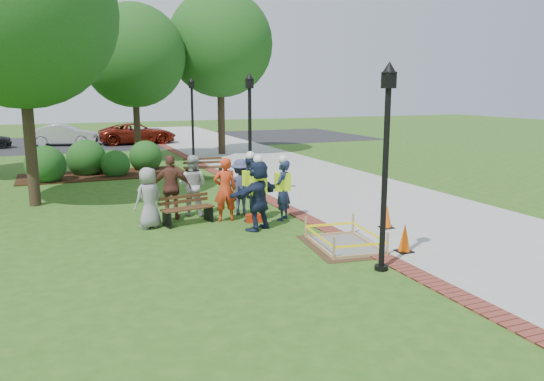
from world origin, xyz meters
name	(u,v)px	position (x,y,z in m)	size (l,w,h in m)	color
ground	(272,239)	(0.00, 0.00, 0.00)	(100.00, 100.00, 0.00)	#285116
sidewalk	(290,171)	(5.00, 10.00, 0.01)	(6.00, 60.00, 0.02)	#9E9E99
brick_edging	(222,175)	(1.75, 10.00, 0.01)	(0.50, 60.00, 0.03)	maroon
mulch_bed	(104,175)	(-3.00, 12.00, 0.02)	(7.00, 3.00, 0.05)	#381E0F
parking_lot	(129,141)	(0.00, 27.00, 0.00)	(36.00, 12.00, 0.01)	black
wet_concrete_pad	(344,237)	(1.38, -1.22, 0.23)	(1.97, 2.49, 0.55)	#47331E
bench_near	(188,215)	(-1.59, 2.32, 0.25)	(1.54, 0.78, 0.79)	brown
bench_far	(204,172)	(0.78, 9.40, 0.28)	(1.68, 0.73, 0.88)	#582F1E
cone_front	(405,239)	(2.42, -2.19, 0.34)	(0.35, 0.35, 0.70)	black
cone_back	(387,217)	(3.27, -0.23, 0.32)	(0.34, 0.34, 0.67)	black
cone_far	(251,161)	(3.55, 11.17, 0.39)	(0.41, 0.41, 0.81)	black
toolbox	(254,218)	(0.18, 1.80, 0.11)	(0.45, 0.25, 0.22)	#AC270D
lamp_near	(386,152)	(1.25, -3.00, 2.48)	(0.28, 0.28, 4.26)	black
lamp_mid	(250,126)	(1.25, 5.00, 2.48)	(0.28, 0.28, 4.26)	black
lamp_far	(192,115)	(1.25, 13.00, 2.48)	(0.28, 0.28, 4.26)	black
tree_left	(19,11)	(-5.62, 6.56, 6.06)	(5.95, 5.95, 9.04)	#3D2D1E
tree_back	(134,56)	(-0.90, 16.17, 5.35)	(5.19, 5.19, 7.95)	#3D2D1E
tree_right	(220,44)	(4.01, 17.37, 6.15)	(5.90, 5.90, 9.12)	#3D2D1E
shrub_a	(47,182)	(-5.31, 11.14, 0.00)	(1.61, 1.61, 1.61)	#154B18
shrub_b	(88,175)	(-3.67, 12.45, 0.00)	(1.68, 1.68, 1.68)	#154B18
shrub_c	(116,176)	(-2.54, 11.52, 0.00)	(1.23, 1.23, 1.23)	#154B18
shrub_d	(146,170)	(-1.05, 12.86, 0.00)	(1.49, 1.49, 1.49)	#154B18
shrub_e	(110,171)	(-2.65, 13.22, 0.00)	(1.05, 1.05, 1.05)	#154B18
casual_person_a	(149,198)	(-2.66, 2.28, 0.83)	(0.63, 0.54, 1.67)	gray
casual_person_b	(225,190)	(-0.51, 2.26, 0.91)	(0.62, 0.43, 1.83)	red
casual_person_c	(193,185)	(-1.19, 3.29, 0.90)	(0.69, 0.64, 1.81)	silver
casual_person_d	(172,188)	(-1.88, 3.00, 0.94)	(0.69, 0.56, 1.87)	brown
casual_person_e	(241,187)	(0.17, 2.83, 0.84)	(0.63, 0.54, 1.67)	#393F63
hivis_worker_a	(258,193)	(0.02, 1.00, 1.00)	(0.71, 0.63, 2.03)	#1C1F48
hivis_worker_b	(283,188)	(1.06, 1.76, 0.94)	(0.64, 0.65, 1.89)	#171C3D
hivis_worker_c	(251,187)	(0.18, 2.02, 0.99)	(0.70, 0.65, 2.00)	#1B2D48
parked_car_b	(65,145)	(-4.30, 25.81, 0.00)	(4.66, 2.03, 1.52)	silver
parked_car_c	(138,144)	(0.39, 25.06, 0.00)	(4.73, 2.05, 1.54)	maroon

